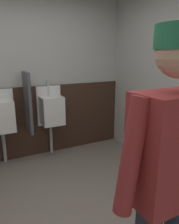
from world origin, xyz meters
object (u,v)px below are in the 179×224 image
Objects in this scene: urinal_middle at (51,110)px; trash_bin at (154,155)px; urinal_left at (1,116)px; person at (170,173)px.

trash_bin is at bearing -52.31° from urinal_middle.
urinal_left reaches higher than trash_bin.
person is 2.65× the size of trash_bin.
trash_bin is (1.75, -1.30, -0.44)m from urinal_left.
urinal_middle is 0.70× the size of person.
urinal_middle is 1.70m from trash_bin.
urinal_left is 2.23m from trash_bin.
trash_bin is at bearing 47.73° from person.
urinal_middle is at bearing 127.69° from trash_bin.
urinal_middle is 2.62m from person.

